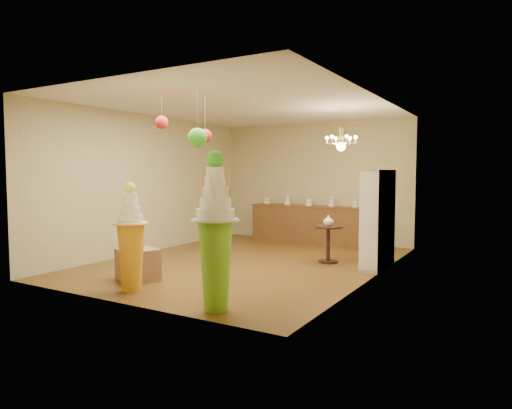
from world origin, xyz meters
The scene contains 17 objects.
floor centered at (0.00, 0.00, 0.00)m, with size 6.50×6.50×0.00m, color brown.
ceiling centered at (0.00, 0.00, 3.00)m, with size 6.50×6.50×0.00m, color silver.
wall_back centered at (0.00, 3.25, 1.50)m, with size 5.00×0.04×3.00m, color tan.
wall_front centered at (0.00, -3.25, 1.50)m, with size 5.00×0.04×3.00m, color tan.
wall_left centered at (-2.50, 0.00, 1.50)m, with size 0.04×6.50×3.00m, color tan.
wall_right centered at (2.50, 0.00, 1.50)m, with size 0.04×6.50×3.00m, color tan.
pedestal_green centered at (1.29, -2.85, 0.84)m, with size 0.67×0.67×2.02m.
pedestal_orange centered at (-0.32, -2.72, 0.65)m, with size 0.48×0.48×1.61m.
burlap_riser centered at (-0.73, -2.18, 0.26)m, with size 0.56×0.56×0.51m, color #8D654D.
sideboard centered at (0.00, 2.97, 0.48)m, with size 3.04×0.54×1.16m.
shelving_unit centered at (2.34, 0.80, 0.90)m, with size 0.33×1.20×1.80m.
round_table centered at (1.38, 0.78, 0.46)m, with size 0.72×0.72×0.72m.
vase centered at (1.38, 0.78, 0.82)m, with size 0.20×0.20×0.21m, color silver.
pom_red_left centered at (0.26, -1.67, 2.32)m, with size 0.22×0.22×0.78m.
pom_green_mid centered at (0.45, -2.12, 2.26)m, with size 0.28×0.28×0.88m.
pom_red_right centered at (-0.27, -2.09, 2.53)m, with size 0.20×0.20×0.58m.
chandelier centered at (1.57, 0.91, 2.30)m, with size 0.74×0.74×0.85m.
Camera 1 is at (4.62, -7.50, 1.75)m, focal length 32.00 mm.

